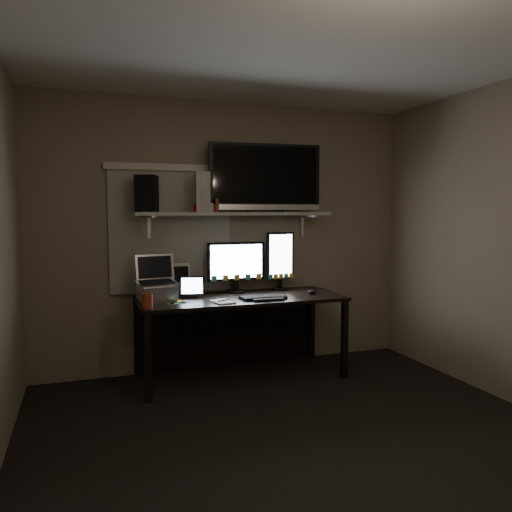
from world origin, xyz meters
name	(u,v)px	position (x,y,z in m)	size (l,w,h in m)	color
floor	(309,447)	(0.00, 0.00, 0.00)	(3.60, 3.60, 0.00)	black
ceiling	(313,38)	(0.00, 0.00, 2.50)	(3.60, 3.60, 0.00)	silver
back_wall	(229,236)	(0.00, 1.80, 1.25)	(3.60, 3.60, 0.00)	#7B6E58
window_blinds	(171,232)	(-0.55, 1.79, 1.30)	(1.10, 0.02, 1.10)	#B1AC9F
desk	(237,314)	(0.00, 1.55, 0.55)	(1.80, 0.75, 0.73)	black
wall_shelf	(234,214)	(0.00, 1.62, 1.46)	(1.80, 0.35, 0.03)	#ABABA7
monitor_landscape	(236,267)	(0.03, 1.66, 0.97)	(0.55, 0.06, 0.48)	black
monitor_portrait	(280,261)	(0.47, 1.67, 1.01)	(0.28, 0.05, 0.57)	black
keyboard	(264,297)	(0.16, 1.26, 0.74)	(0.42, 0.16, 0.03)	black
mouse	(312,292)	(0.66, 1.36, 0.75)	(0.07, 0.12, 0.04)	black
notepad	(223,302)	(-0.23, 1.20, 0.74)	(0.15, 0.21, 0.01)	white
tablet	(192,287)	(-0.43, 1.51, 0.83)	(0.22, 0.09, 0.19)	black
file_sorter	(175,280)	(-0.54, 1.66, 0.87)	(0.22, 0.10, 0.29)	black
laptop	(157,279)	(-0.73, 1.47, 0.92)	(0.34, 0.27, 0.38)	silver
cup	(147,301)	(-0.85, 1.14, 0.79)	(0.08, 0.08, 0.12)	maroon
sticky_notes	(180,301)	(-0.55, 1.37, 0.73)	(0.29, 0.21, 0.00)	yellow
tv	(265,178)	(0.30, 1.62, 1.79)	(1.05, 0.19, 0.63)	black
game_console	(201,192)	(-0.31, 1.61, 1.65)	(0.09, 0.29, 0.35)	beige
speaker	(147,194)	(-0.78, 1.64, 1.64)	(0.17, 0.21, 0.31)	black
bottles	(206,204)	(-0.28, 1.56, 1.55)	(0.21, 0.05, 0.13)	#A50F0C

